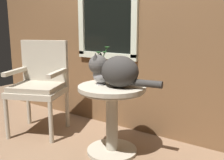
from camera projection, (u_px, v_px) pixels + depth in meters
ground_plane at (77, 152)px, 2.39m from camera, size 6.00×6.00×0.00m
back_wall at (123, 9)px, 2.76m from camera, size 4.00×0.07×2.60m
wicker_side_table at (112, 107)px, 2.31m from camera, size 0.59×0.59×0.62m
wicker_chair at (40, 81)px, 2.80m from camera, size 0.67×0.64×0.98m
cat at (117, 71)px, 2.20m from camera, size 0.65×0.31×0.29m
pewter_vase_with_ivy at (101, 73)px, 2.30m from camera, size 0.15×0.15×0.33m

